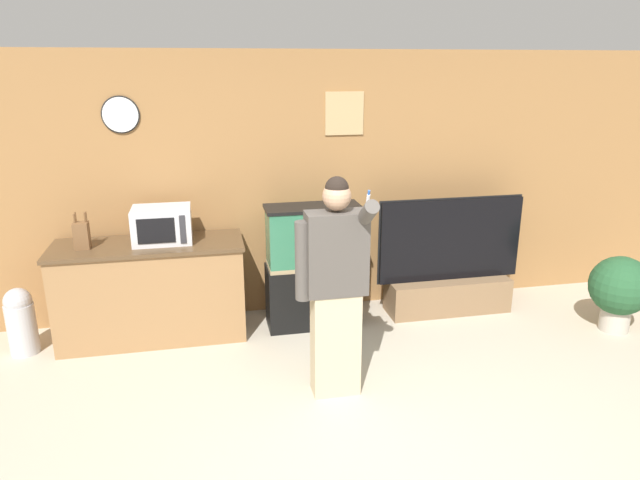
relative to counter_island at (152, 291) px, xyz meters
name	(u,v)px	position (x,y,z in m)	size (l,w,h in m)	color
ground_plane	(395,463)	(1.63, -2.18, -0.46)	(18.00, 18.00, 0.00)	#B2A893
wall_back_paneled	(315,185)	(1.62, 0.42, 0.84)	(10.00, 0.08, 2.60)	olive
counter_island	(152,291)	(0.00, 0.00, 0.00)	(1.70, 0.65, 0.92)	olive
microwave	(162,225)	(0.14, 0.03, 0.62)	(0.52, 0.39, 0.32)	silver
knife_block	(82,235)	(-0.54, -0.03, 0.58)	(0.12, 0.12, 0.32)	brown
aquarium_on_stand	(313,267)	(1.51, -0.05, 0.14)	(0.90, 0.39, 1.20)	black
tv_on_stand	(448,279)	(2.94, -0.01, -0.11)	(1.51, 0.40, 1.20)	brown
person_standing	(335,286)	(1.43, -1.28, 0.43)	(0.54, 0.41, 1.71)	#BCAD89
potted_plant	(620,288)	(4.33, -0.77, -0.03)	(0.56, 0.56, 0.74)	#B2A899
trash_bin	(21,320)	(-1.12, -0.10, -0.15)	(0.25, 0.25, 0.61)	#B7B7BC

